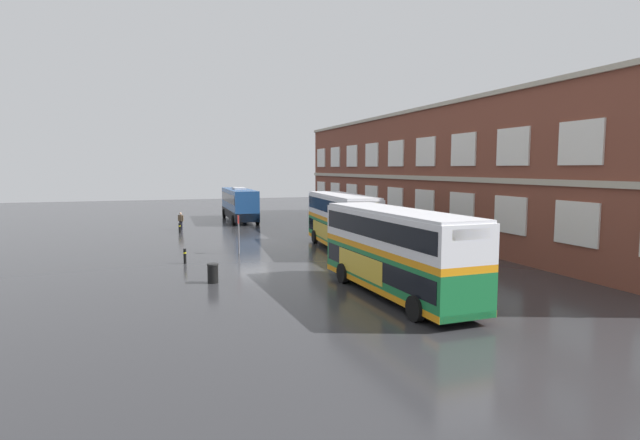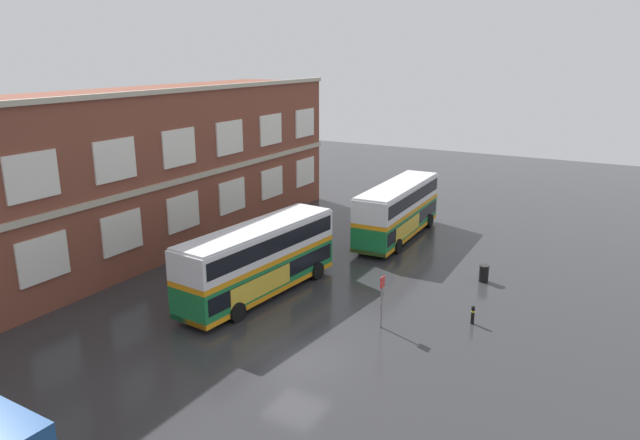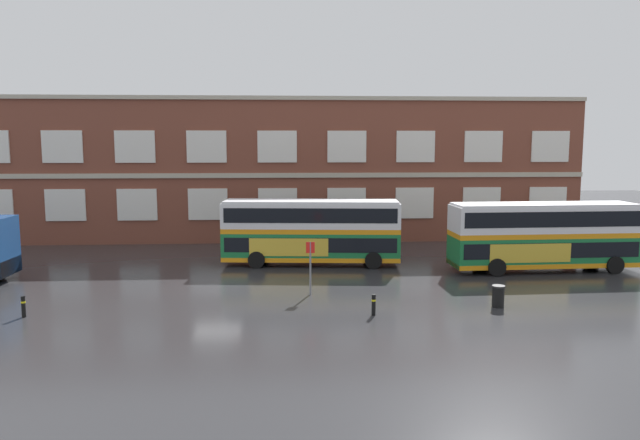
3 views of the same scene
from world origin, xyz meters
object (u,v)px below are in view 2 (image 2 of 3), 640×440
bus_stand_flag (382,297)px  station_litter_bin (484,273)px  double_decker_middle (398,210)px  safety_bollard_east (473,315)px  double_decker_near (259,259)px

bus_stand_flag → station_litter_bin: (8.67, -2.88, -1.12)m
double_decker_middle → safety_bollard_east: (-11.51, -8.83, -1.66)m
double_decker_near → double_decker_middle: size_ratio=1.01×
double_decker_middle → bus_stand_flag: 15.01m
station_litter_bin → safety_bollard_east: station_litter_bin is taller
bus_stand_flag → safety_bollard_east: (2.65, -3.87, -1.14)m
bus_stand_flag → double_decker_middle: bearing=19.3°
safety_bollard_east → double_decker_middle: bearing=37.5°
station_litter_bin → safety_bollard_east: (-6.02, -0.99, -0.03)m
double_decker_near → bus_stand_flag: (-0.39, -7.64, -0.51)m
double_decker_near → station_litter_bin: 13.48m
double_decker_near → double_decker_middle: bearing=-11.0°
double_decker_middle → station_litter_bin: size_ratio=10.75×
double_decker_near → double_decker_middle: same height
safety_bollard_east → double_decker_near: bearing=101.1°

